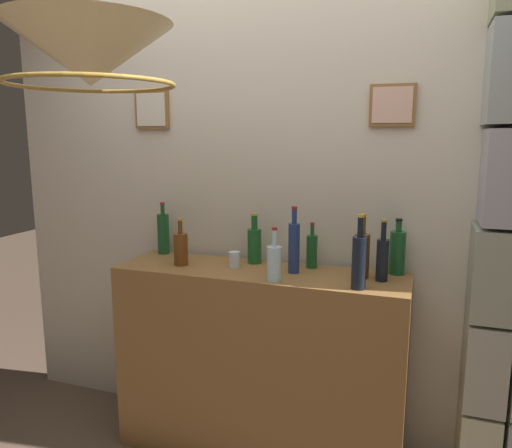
# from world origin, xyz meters

# --- Properties ---
(panelled_rear_partition) EXTENTS (3.35, 0.15, 2.67)m
(panelled_rear_partition) POSITION_xyz_m (-0.00, 1.10, 1.41)
(panelled_rear_partition) COLOR beige
(panelled_rear_partition) RESTS_ON ground
(bar_shelf_unit) EXTENTS (1.50, 0.42, 1.03)m
(bar_shelf_unit) POSITION_xyz_m (0.00, 0.81, 0.51)
(bar_shelf_unit) COLOR olive
(bar_shelf_unit) RESTS_ON ground
(liquor_bottle_gin) EXTENTS (0.06, 0.06, 0.34)m
(liquor_bottle_gin) POSITION_xyz_m (0.18, 0.83, 1.16)
(liquor_bottle_gin) COLOR navy
(liquor_bottle_gin) RESTS_ON bar_shelf_unit
(liquor_bottle_rum) EXTENTS (0.07, 0.07, 0.31)m
(liquor_bottle_rum) POSITION_xyz_m (0.51, 0.85, 1.14)
(liquor_bottle_rum) COLOR #5C3814
(liquor_bottle_rum) RESTS_ON bar_shelf_unit
(liquor_bottle_vodka) EXTENTS (0.07, 0.07, 0.26)m
(liquor_bottle_vodka) POSITION_xyz_m (0.13, 0.66, 1.12)
(liquor_bottle_vodka) COLOR silver
(liquor_bottle_vodka) RESTS_ON bar_shelf_unit
(liquor_bottle_vermouth) EXTENTS (0.06, 0.06, 0.34)m
(liquor_bottle_vermouth) POSITION_xyz_m (0.52, 0.67, 1.16)
(liquor_bottle_vermouth) COLOR black
(liquor_bottle_vermouth) RESTS_ON bar_shelf_unit
(liquor_bottle_amaro) EXTENTS (0.06, 0.06, 0.24)m
(liquor_bottle_amaro) POSITION_xyz_m (0.24, 0.95, 1.12)
(liquor_bottle_amaro) COLOR #1B5225
(liquor_bottle_amaro) RESTS_ON bar_shelf_unit
(liquor_bottle_sherry) EXTENTS (0.06, 0.06, 0.30)m
(liquor_bottle_sherry) POSITION_xyz_m (0.61, 0.83, 1.14)
(liquor_bottle_sherry) COLOR black
(liquor_bottle_sherry) RESTS_ON bar_shelf_unit
(liquor_bottle_tequila) EXTENTS (0.07, 0.07, 0.27)m
(liquor_bottle_tequila) POSITION_xyz_m (-0.07, 0.94, 1.13)
(liquor_bottle_tequila) COLOR #195825
(liquor_bottle_tequila) RESTS_ON bar_shelf_unit
(liquor_bottle_scotch) EXTENTS (0.07, 0.07, 0.30)m
(liquor_bottle_scotch) POSITION_xyz_m (-0.65, 0.97, 1.15)
(liquor_bottle_scotch) COLOR #194D25
(liquor_bottle_scotch) RESTS_ON bar_shelf_unit
(liquor_bottle_port) EXTENTS (0.08, 0.08, 0.25)m
(liquor_bottle_port) POSITION_xyz_m (-0.43, 0.77, 1.12)
(liquor_bottle_port) COLOR brown
(liquor_bottle_port) RESTS_ON bar_shelf_unit
(liquor_bottle_mezcal) EXTENTS (0.08, 0.08, 0.28)m
(liquor_bottle_mezcal) POSITION_xyz_m (0.67, 0.98, 1.14)
(liquor_bottle_mezcal) COLOR #195226
(liquor_bottle_mezcal) RESTS_ON bar_shelf_unit
(glass_tumbler_rocks) EXTENTS (0.06, 0.06, 0.08)m
(glass_tumbler_rocks) POSITION_xyz_m (-0.14, 0.82, 1.07)
(glass_tumbler_rocks) COLOR silver
(glass_tumbler_rocks) RESTS_ON bar_shelf_unit
(pendant_lamp) EXTENTS (0.60, 0.60, 0.48)m
(pendant_lamp) POSITION_xyz_m (-0.37, 0.04, 1.98)
(pendant_lamp) COLOR beige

